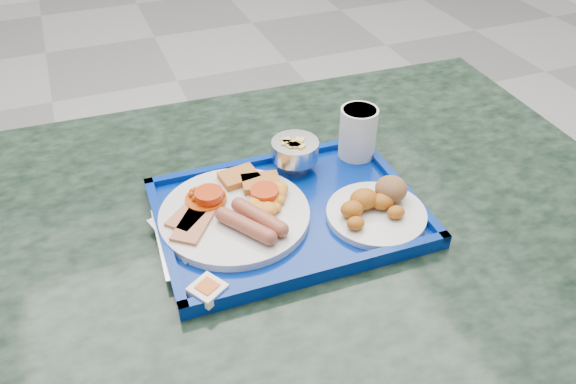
# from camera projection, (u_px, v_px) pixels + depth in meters

# --- Properties ---
(floor) EXTENTS (6.00, 6.00, 0.00)m
(floor) POSITION_uv_depth(u_px,v_px,m) (254.00, 228.00, 2.16)
(floor) COLOR #9B9B9E
(floor) RESTS_ON ground
(table) EXTENTS (1.36, 0.94, 0.83)m
(table) POSITION_uv_depth(u_px,v_px,m) (266.00, 305.00, 1.06)
(table) COLOR gray
(table) RESTS_ON floor
(tray) EXTENTS (0.43, 0.32, 0.03)m
(tray) POSITION_uv_depth(u_px,v_px,m) (288.00, 214.00, 0.93)
(tray) COLOR navy
(tray) RESTS_ON table
(main_plate) EXTENTS (0.24, 0.24, 0.04)m
(main_plate) POSITION_uv_depth(u_px,v_px,m) (238.00, 210.00, 0.91)
(main_plate) COLOR silver
(main_plate) RESTS_ON tray
(bread_plate) EXTENTS (0.16, 0.16, 0.05)m
(bread_plate) POSITION_uv_depth(u_px,v_px,m) (377.00, 207.00, 0.91)
(bread_plate) COLOR silver
(bread_plate) RESTS_ON tray
(fruit_bowl) EXTENTS (0.08, 0.08, 0.06)m
(fruit_bowl) POSITION_uv_depth(u_px,v_px,m) (295.00, 151.00, 1.00)
(fruit_bowl) COLOR #AFB0B2
(fruit_bowl) RESTS_ON tray
(juice_cup) EXTENTS (0.07, 0.07, 0.10)m
(juice_cup) POSITION_uv_depth(u_px,v_px,m) (358.00, 131.00, 1.03)
(juice_cup) COLOR silver
(juice_cup) RESTS_ON tray
(spoon) EXTENTS (0.06, 0.16, 0.01)m
(spoon) POSITION_uv_depth(u_px,v_px,m) (170.00, 215.00, 0.91)
(spoon) COLOR #AFB0B2
(spoon) RESTS_ON tray
(knife) EXTENTS (0.02, 0.17, 0.00)m
(knife) POSITION_uv_depth(u_px,v_px,m) (162.00, 243.00, 0.86)
(knife) COLOR #AFB0B2
(knife) RESTS_ON tray
(jam_packet) EXTENTS (0.06, 0.06, 0.02)m
(jam_packet) POSITION_uv_depth(u_px,v_px,m) (208.00, 290.00, 0.78)
(jam_packet) COLOR white
(jam_packet) RESTS_ON tray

